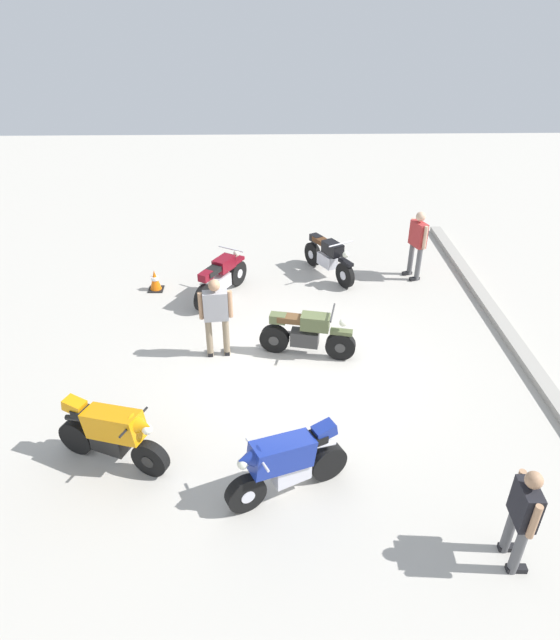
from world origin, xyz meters
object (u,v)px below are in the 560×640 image
(person_in_gray_shirt, at_px, (216,313))
(motorcycle_blue_sportbike, at_px, (287,462))
(motorcycle_maroon_cruiser, at_px, (221,278))
(person_in_red_shirt, at_px, (417,240))
(motorcycle_olive_vintage, at_px, (307,334))
(motorcycle_black_cruiser, at_px, (328,257))
(traffic_cone, at_px, (155,280))
(person_in_black_shirt, at_px, (523,514))
(motorcycle_orange_sportbike, at_px, (111,433))

(person_in_gray_shirt, bearing_deg, motorcycle_blue_sportbike, -166.37)
(motorcycle_maroon_cruiser, bearing_deg, person_in_red_shirt, -48.83)
(person_in_gray_shirt, bearing_deg, motorcycle_maroon_cruiser, -3.39)
(motorcycle_olive_vintage, distance_m, person_in_gray_shirt, 1.86)
(motorcycle_blue_sportbike, height_order, motorcycle_olive_vintage, motorcycle_blue_sportbike)
(motorcycle_black_cruiser, bearing_deg, motorcycle_olive_vintage, -41.60)
(motorcycle_olive_vintage, relative_size, motorcycle_black_cruiser, 1.03)
(motorcycle_olive_vintage, xyz_separation_m, person_in_red_shirt, (-3.44, 2.98, 0.53))
(motorcycle_olive_vintage, relative_size, person_in_red_shirt, 1.10)
(person_in_gray_shirt, bearing_deg, traffic_cone, 25.80)
(motorcycle_blue_sportbike, height_order, traffic_cone, motorcycle_blue_sportbike)
(motorcycle_maroon_cruiser, distance_m, person_in_black_shirt, 8.42)
(person_in_black_shirt, distance_m, traffic_cone, 9.70)
(motorcycle_black_cruiser, xyz_separation_m, motorcycle_orange_sportbike, (6.48, -3.99, 0.07))
(motorcycle_black_cruiser, distance_m, motorcycle_orange_sportbike, 7.61)
(motorcycle_olive_vintage, height_order, motorcycle_orange_sportbike, motorcycle_orange_sportbike)
(person_in_gray_shirt, xyz_separation_m, traffic_cone, (-2.86, -1.76, -0.73))
(motorcycle_blue_sportbike, distance_m, person_in_gray_shirt, 3.83)
(person_in_red_shirt, bearing_deg, motorcycle_orange_sportbike, 26.00)
(motorcycle_maroon_cruiser, relative_size, person_in_black_shirt, 1.17)
(motorcycle_maroon_cruiser, bearing_deg, motorcycle_orange_sportbike, -163.63)
(motorcycle_orange_sportbike, xyz_separation_m, traffic_cone, (-5.78, -0.35, -0.33))
(motorcycle_orange_sportbike, height_order, person_in_red_shirt, person_in_red_shirt)
(motorcycle_olive_vintage, distance_m, motorcycle_maroon_cruiser, 3.12)
(motorcycle_black_cruiser, bearing_deg, traffic_cone, -109.98)
(motorcycle_olive_vintage, bearing_deg, motorcycle_blue_sportbike, -85.71)
(motorcycle_blue_sportbike, xyz_separation_m, person_in_red_shirt, (-7.01, 3.50, 0.43))
(person_in_gray_shirt, distance_m, traffic_cone, 3.44)
(person_in_red_shirt, height_order, traffic_cone, person_in_red_shirt)
(motorcycle_olive_vintage, distance_m, traffic_cone, 4.58)
(motorcycle_maroon_cruiser, bearing_deg, traffic_cone, 106.27)
(person_in_gray_shirt, relative_size, traffic_cone, 3.24)
(motorcycle_olive_vintage, relative_size, motorcycle_maroon_cruiser, 1.04)
(motorcycle_maroon_cruiser, bearing_deg, motorcycle_black_cruiser, -37.49)
(motorcycle_olive_vintage, bearing_deg, person_in_red_shirt, 61.68)
(motorcycle_blue_sportbike, bearing_deg, person_in_gray_shirt, -96.83)
(motorcycle_olive_vintage, xyz_separation_m, motorcycle_maroon_cruiser, (-2.48, -1.89, 0.03))
(motorcycle_maroon_cruiser, height_order, person_in_black_shirt, person_in_black_shirt)
(motorcycle_olive_vintage, relative_size, person_in_gray_shirt, 1.13)
(person_in_black_shirt, bearing_deg, person_in_red_shirt, 87.94)
(motorcycle_olive_vintage, height_order, motorcycle_black_cruiser, motorcycle_black_cruiser)
(motorcycle_olive_vintage, bearing_deg, traffic_cone, 153.45)
(traffic_cone, bearing_deg, motorcycle_black_cruiser, 99.23)
(motorcycle_olive_vintage, bearing_deg, motorcycle_orange_sportbike, -125.35)
(person_in_gray_shirt, bearing_deg, motorcycle_black_cruiser, -41.72)
(motorcycle_black_cruiser, xyz_separation_m, motorcycle_maroon_cruiser, (1.11, -2.68, 0.00))
(motorcycle_blue_sportbike, xyz_separation_m, person_in_gray_shirt, (-3.59, -1.27, 0.39))
(traffic_cone, bearing_deg, motorcycle_orange_sportbike, 3.49)
(motorcycle_orange_sportbike, distance_m, traffic_cone, 5.80)
(motorcycle_olive_vintage, xyz_separation_m, traffic_cone, (-2.89, -3.55, -0.23))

